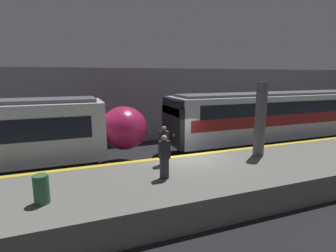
# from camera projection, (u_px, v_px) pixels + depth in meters

# --- Properties ---
(ground_plane) EXTENTS (120.00, 120.00, 0.00)m
(ground_plane) POSITION_uv_depth(u_px,v_px,m) (185.00, 175.00, 12.47)
(ground_plane) COLOR black
(platform) EXTENTS (40.00, 4.35, 1.03)m
(platform) POSITION_uv_depth(u_px,v_px,m) (208.00, 182.00, 10.37)
(platform) COLOR slate
(platform) RESTS_ON ground
(station_rear_barrier) EXTENTS (50.00, 0.15, 5.17)m
(station_rear_barrier) POSITION_uv_depth(u_px,v_px,m) (144.00, 106.00, 18.48)
(station_rear_barrier) COLOR gray
(station_rear_barrier) RESTS_ON ground
(support_pillar_near) EXTENTS (0.49, 0.49, 3.37)m
(support_pillar_near) POSITION_uv_depth(u_px,v_px,m) (260.00, 120.00, 11.88)
(support_pillar_near) COLOR #56565B
(support_pillar_near) RESTS_ON platform
(train_boxy) EXTENTS (17.62, 2.91, 3.59)m
(train_boxy) POSITION_uv_depth(u_px,v_px,m) (290.00, 118.00, 17.78)
(train_boxy) COLOR black
(train_boxy) RESTS_ON ground
(person_waiting) EXTENTS (0.38, 0.24, 1.60)m
(person_waiting) POSITION_uv_depth(u_px,v_px,m) (164.00, 156.00, 9.33)
(person_waiting) COLOR #2D2D38
(person_waiting) RESTS_ON platform
(person_walking) EXTENTS (0.38, 0.24, 1.64)m
(person_walking) POSITION_uv_depth(u_px,v_px,m) (164.00, 144.00, 10.77)
(person_walking) COLOR black
(person_walking) RESTS_ON platform
(trash_bin) EXTENTS (0.44, 0.44, 0.85)m
(trash_bin) POSITION_uv_depth(u_px,v_px,m) (41.00, 189.00, 7.56)
(trash_bin) COLOR #2D5B38
(trash_bin) RESTS_ON platform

